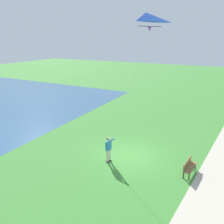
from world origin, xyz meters
TOP-DOWN VIEW (x-y plane):
  - ground_plane at (0.00, 0.00)m, footprint 120.00×120.00m
  - walkway_path at (-5.59, 2.00)m, footprint 6.13×32.06m
  - person_kite_flyer at (0.85, 1.35)m, footprint 0.62×0.52m
  - flying_kite at (-1.42, 1.61)m, footprint 2.62×1.70m
  - park_bench_near_walkway at (-4.11, 0.31)m, footprint 0.61×1.54m

SIDE VIEW (x-z plane):
  - ground_plane at x=0.00m, z-range 0.00..0.00m
  - walkway_path at x=-5.59m, z-range 0.00..0.02m
  - park_bench_near_walkway at x=-4.11m, z-range 0.07..0.95m
  - person_kite_flyer at x=0.85m, z-range 0.13..1.96m
  - flying_kite at x=-1.42m, z-range 4.96..12.10m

